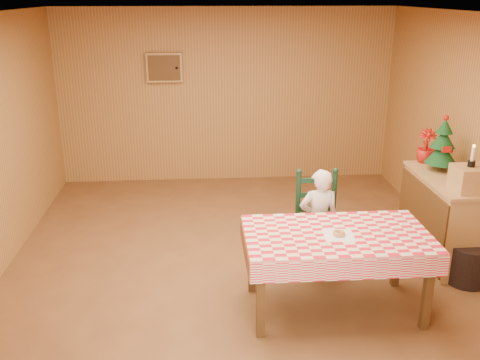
% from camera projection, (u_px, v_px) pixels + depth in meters
% --- Properties ---
extents(ground, '(6.00, 6.00, 0.00)m').
position_uv_depth(ground, '(241.00, 271.00, 5.66)').
color(ground, brown).
rests_on(ground, ground).
extents(cabin_walls, '(5.10, 6.05, 2.65)m').
position_uv_depth(cabin_walls, '(237.00, 90.00, 5.55)').
color(cabin_walls, '#A5753B').
rests_on(cabin_walls, ground).
extents(dining_table, '(1.66, 0.96, 0.77)m').
position_uv_depth(dining_table, '(337.00, 241.00, 4.76)').
color(dining_table, '#523315').
rests_on(dining_table, ground).
extents(ladder_chair, '(0.44, 0.40, 1.08)m').
position_uv_depth(ladder_chair, '(317.00, 224.00, 5.56)').
color(ladder_chair, black).
rests_on(ladder_chair, ground).
extents(seated_child, '(0.41, 0.27, 1.12)m').
position_uv_depth(seated_child, '(319.00, 221.00, 5.49)').
color(seated_child, silver).
rests_on(seated_child, ground).
extents(napkin, '(0.28, 0.28, 0.00)m').
position_uv_depth(napkin, '(339.00, 235.00, 4.69)').
color(napkin, white).
rests_on(napkin, dining_table).
extents(donut, '(0.12, 0.12, 0.04)m').
position_uv_depth(donut, '(339.00, 233.00, 4.68)').
color(donut, '#C38446').
rests_on(donut, napkin).
extents(shelf_unit, '(0.54, 1.24, 0.93)m').
position_uv_depth(shelf_unit, '(443.00, 218.00, 5.82)').
color(shelf_unit, tan).
rests_on(shelf_unit, ground).
extents(crate, '(0.31, 0.31, 0.25)m').
position_uv_depth(crate, '(469.00, 179.00, 5.25)').
color(crate, tan).
rests_on(crate, shelf_unit).
extents(christmas_tree, '(0.34, 0.34, 0.62)m').
position_uv_depth(christmas_tree, '(443.00, 146.00, 5.81)').
color(christmas_tree, '#523315').
rests_on(christmas_tree, shelf_unit).
extents(flower_arrangement, '(0.27, 0.27, 0.38)m').
position_uv_depth(flower_arrangement, '(426.00, 146.00, 6.11)').
color(flower_arrangement, '#A2160F').
rests_on(flower_arrangement, shelf_unit).
extents(candle_set, '(0.07, 0.07, 0.22)m').
position_uv_depth(candle_set, '(472.00, 160.00, 5.18)').
color(candle_set, black).
rests_on(candle_set, crate).
extents(storage_bin, '(0.51, 0.51, 0.41)m').
position_uv_depth(storage_bin, '(468.00, 264.00, 5.37)').
color(storage_bin, black).
rests_on(storage_bin, ground).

